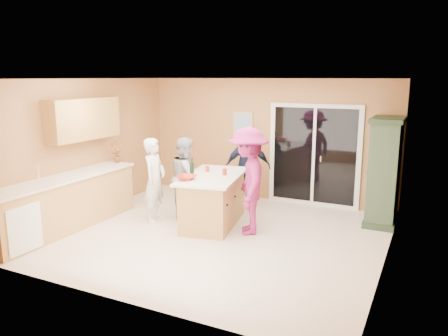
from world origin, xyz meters
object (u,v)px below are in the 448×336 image
at_px(kitchen_island, 213,201).
at_px(woman_navy, 248,168).
at_px(green_hutch, 384,173).
at_px(woman_magenta, 248,181).
at_px(woman_white, 155,180).
at_px(woman_grey, 187,177).

xyz_separation_m(kitchen_island, woman_navy, (0.10, 1.35, 0.38)).
height_order(green_hutch, woman_magenta, green_hutch).
bearing_deg(woman_white, woman_magenta, -92.99).
relative_size(green_hutch, woman_navy, 1.20).
xyz_separation_m(woman_navy, woman_magenta, (0.64, -1.48, 0.11)).
bearing_deg(kitchen_island, woman_navy, 74.90).
height_order(kitchen_island, woman_magenta, woman_magenta).
bearing_deg(woman_grey, woman_white, 112.27).
distance_m(kitchen_island, woman_magenta, 0.89).
height_order(woman_grey, woman_magenta, woman_magenta).
distance_m(green_hutch, woman_navy, 2.64).
height_order(woman_navy, woman_magenta, woman_magenta).
distance_m(kitchen_island, woman_navy, 1.41).
distance_m(woman_white, woman_grey, 0.62).
bearing_deg(woman_navy, woman_white, 26.69).
bearing_deg(green_hutch, woman_magenta, -142.09).
distance_m(woman_grey, woman_navy, 1.39).
bearing_deg(woman_navy, kitchen_island, 57.60).
xyz_separation_m(woman_white, woman_navy, (1.16, 1.64, 0.03)).
height_order(woman_white, woman_magenta, woman_magenta).
bearing_deg(woman_white, kitchen_island, -82.79).
relative_size(woman_grey, woman_magenta, 0.84).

